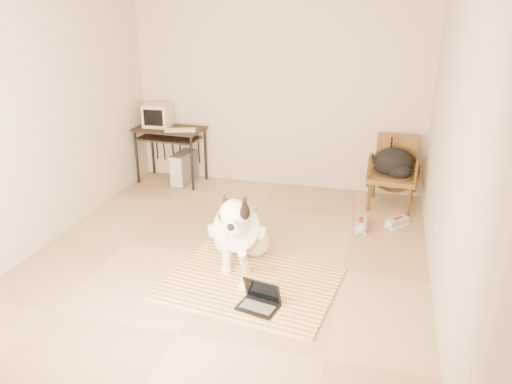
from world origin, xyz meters
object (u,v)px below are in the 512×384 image
at_px(crt_monitor, 158,115).
at_px(rattan_chair, 393,172).
at_px(laptop, 260,300).
at_px(pc_tower, 184,168).
at_px(computer_desk, 170,136).
at_px(dog, 239,232).
at_px(backpack, 394,164).

height_order(crt_monitor, rattan_chair, crt_monitor).
xyz_separation_m(laptop, pc_tower, (-1.83, 2.75, 0.14)).
bearing_deg(computer_desk, crt_monitor, 160.76).
xyz_separation_m(dog, crt_monitor, (-1.82, 2.10, 0.60)).
height_order(dog, backpack, dog).
xyz_separation_m(crt_monitor, pc_tower, (0.38, -0.07, -0.73)).
relative_size(dog, backpack, 2.40).
xyz_separation_m(computer_desk, backpack, (3.08, -0.15, -0.11)).
bearing_deg(rattan_chair, pc_tower, 178.18).
relative_size(crt_monitor, rattan_chair, 0.42).
bearing_deg(backpack, computer_desk, 177.25).
bearing_deg(crt_monitor, computer_desk, -19.24).
height_order(laptop, rattan_chair, rattan_chair).
relative_size(dog, laptop, 3.06).
distance_m(crt_monitor, backpack, 3.30).
bearing_deg(pc_tower, crt_monitor, 170.04).
height_order(dog, rattan_chair, rattan_chair).
relative_size(laptop, computer_desk, 0.39).
distance_m(rattan_chair, backpack, 0.14).
bearing_deg(crt_monitor, dog, -49.18).
bearing_deg(computer_desk, laptop, -53.75).
bearing_deg(backpack, laptop, -112.24).
bearing_deg(rattan_chair, crt_monitor, 177.24).
bearing_deg(rattan_chair, dog, -126.72).
bearing_deg(crt_monitor, backpack, -3.77).
xyz_separation_m(computer_desk, rattan_chair, (3.08, -0.09, -0.24)).
relative_size(computer_desk, pc_tower, 2.02).
xyz_separation_m(dog, computer_desk, (-1.62, 2.04, 0.33)).
distance_m(dog, pc_tower, 2.50).
relative_size(pc_tower, rattan_chair, 0.55).
bearing_deg(laptop, pc_tower, 123.68).
xyz_separation_m(crt_monitor, backpack, (3.27, -0.22, -0.38)).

